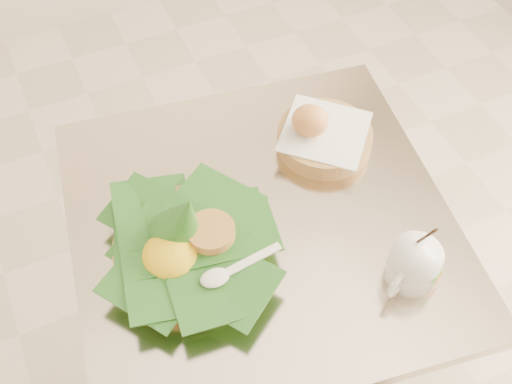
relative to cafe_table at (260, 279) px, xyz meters
name	(u,v)px	position (x,y,z in m)	size (l,w,h in m)	color
cafe_table	(260,279)	(0.00, 0.00, 0.00)	(0.79, 0.79, 0.75)	gray
rice_basket	(186,243)	(-0.15, -0.02, 0.26)	(0.32, 0.32, 0.16)	tan
bread_basket	(322,135)	(0.19, 0.12, 0.25)	(0.23, 0.23, 0.10)	tan
coffee_mug	(413,265)	(0.18, -0.22, 0.26)	(0.12, 0.09, 0.15)	white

